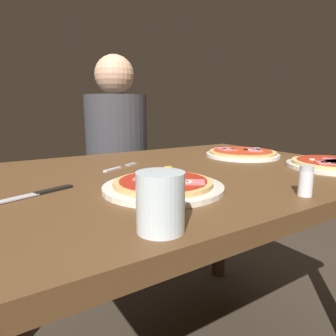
# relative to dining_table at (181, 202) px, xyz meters

# --- Properties ---
(dining_table) EXTENTS (1.18, 0.88, 0.73)m
(dining_table) POSITION_rel_dining_table_xyz_m (0.00, 0.00, 0.00)
(dining_table) COLOR brown
(dining_table) RESTS_ON ground
(pizza_foreground) EXTENTS (0.28, 0.28, 0.05)m
(pizza_foreground) POSITION_rel_dining_table_xyz_m (-0.17, -0.17, 0.12)
(pizza_foreground) COLOR silver
(pizza_foreground) RESTS_ON dining_table
(pizza_across_left) EXTENTS (0.28, 0.28, 0.03)m
(pizza_across_left) POSITION_rel_dining_table_xyz_m (0.35, 0.07, 0.12)
(pizza_across_left) COLOR white
(pizza_across_left) RESTS_ON dining_table
(pizza_across_right) EXTENTS (0.28, 0.28, 0.03)m
(pizza_across_right) POSITION_rel_dining_table_xyz_m (0.42, -0.25, 0.12)
(pizza_across_right) COLOR silver
(pizza_across_right) RESTS_ON dining_table
(water_glass_near) EXTENTS (0.08, 0.08, 0.09)m
(water_glass_near) POSITION_rel_dining_table_xyz_m (-0.30, -0.37, 0.15)
(water_glass_near) COLOR silver
(water_glass_near) RESTS_ON dining_table
(fork) EXTENTS (0.15, 0.09, 0.00)m
(fork) POSITION_rel_dining_table_xyz_m (-0.16, 0.12, 0.11)
(fork) COLOR silver
(fork) RESTS_ON dining_table
(knife) EXTENTS (0.19, 0.08, 0.01)m
(knife) POSITION_rel_dining_table_xyz_m (-0.43, -0.06, 0.11)
(knife) COLOR silver
(knife) RESTS_ON dining_table
(salt_shaker) EXTENTS (0.03, 0.03, 0.07)m
(salt_shaker) POSITION_rel_dining_table_xyz_m (0.06, -0.38, 0.14)
(salt_shaker) COLOR white
(salt_shaker) RESTS_ON dining_table
(diner_person) EXTENTS (0.32, 0.32, 1.18)m
(diner_person) POSITION_rel_dining_table_xyz_m (0.09, 0.72, -0.06)
(diner_person) COLOR black
(diner_person) RESTS_ON ground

